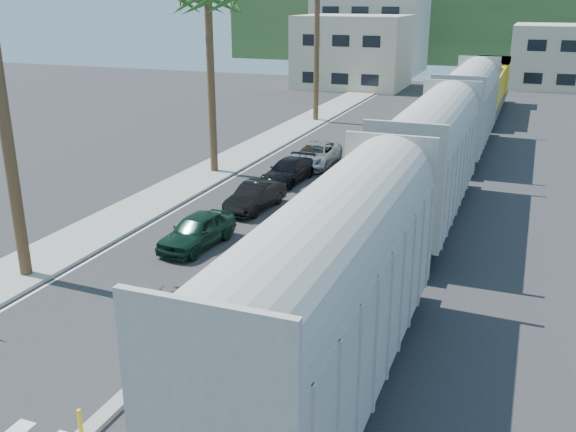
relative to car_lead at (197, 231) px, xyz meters
The scene contains 13 objects.
ground 11.64m from the car_lead, 72.60° to the right, with size 140.00×140.00×0.00m, color #28282B.
sidewalk 14.81m from the car_lead, 109.86° to the left, with size 3.00×90.00×0.15m, color gray.
rails 18.93m from the car_lead, 63.39° to the left, with size 1.56×100.00×0.06m.
median 9.55m from the car_lead, 68.62° to the left, with size 0.45×60.00×0.85m.
lane_markings 14.00m from the car_lead, 84.56° to the left, with size 9.42×90.00×0.01m.
freight_train 15.09m from the car_lead, 55.42° to the left, with size 3.00×60.94×5.85m.
buildings 60.75m from the car_lead, 92.78° to the left, with size 38.00×27.00×10.00m.
hillside 89.14m from the car_lead, 87.76° to the left, with size 80.00×20.00×12.00m, color #385628.
car_lead is the anchor object (origin of this frame).
car_second 5.42m from the car_lead, 87.04° to the left, with size 1.83×4.23×1.35m, color black.
car_third 10.66m from the car_lead, 89.94° to the left, with size 2.16×4.58×1.29m, color black.
car_rear 14.64m from the car_lead, 89.01° to the left, with size 2.48×5.19×1.43m, color #9D9FA2.
cyclist 10.97m from the car_lead, 58.77° to the right, with size 2.16×2.57×2.45m.
Camera 1 is at (9.19, -11.13, 10.07)m, focal length 40.00 mm.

